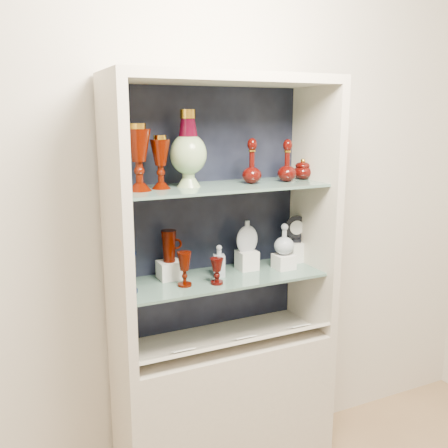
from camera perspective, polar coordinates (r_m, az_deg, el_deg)
name	(u,v)px	position (r m, az deg, el deg)	size (l,w,h in m)	color
wall_back	(204,195)	(2.39, -2.25, 3.37)	(3.50, 0.02, 2.80)	silver
cabinet_base	(224,411)	(2.57, 0.00, -20.58)	(1.00, 0.40, 0.75)	beige
cabinet_back_panel	(207,211)	(2.37, -1.95, 1.48)	(0.98, 0.02, 1.15)	black
cabinet_side_left	(116,229)	(2.05, -12.23, -0.54)	(0.04, 0.40, 1.15)	beige
cabinet_side_right	(314,210)	(2.44, 10.25, 1.60)	(0.04, 0.40, 1.15)	beige
cabinet_top_cap	(224,79)	(2.16, 0.00, 16.27)	(1.00, 0.40, 0.04)	beige
shelf_lower	(222,278)	(2.29, -0.21, -6.16)	(0.92, 0.34, 0.01)	slate
shelf_upper	(222,187)	(2.20, -0.22, 4.28)	(0.92, 0.34, 0.01)	slate
label_ledge	(234,343)	(2.29, 1.21, -13.39)	(0.92, 0.18, 0.01)	beige
label_card_0	(244,337)	(2.30, 2.27, -12.83)	(0.10, 0.07, 0.00)	white
label_card_1	(298,326)	(2.43, 8.49, -11.46)	(0.10, 0.07, 0.00)	white
label_card_2	(182,350)	(2.19, -4.77, -14.19)	(0.10, 0.07, 0.00)	white
pedestal_lamp_left	(139,158)	(2.05, -9.72, 7.50)	(0.10, 0.10, 0.27)	#430B00
pedestal_lamp_right	(160,162)	(2.10, -7.28, 7.02)	(0.09, 0.09, 0.22)	#430B00
enamel_urn	(188,149)	(2.14, -4.11, 8.59)	(0.16, 0.16, 0.33)	#0D4D24
ruby_decanter_a	(252,158)	(2.24, 3.21, 7.51)	(0.09, 0.09, 0.23)	#400704
ruby_decanter_b	(287,159)	(2.33, 7.24, 7.35)	(0.09, 0.09, 0.21)	#400704
lidded_bowl	(303,169)	(2.43, 8.98, 6.26)	(0.09, 0.09, 0.10)	#400704
cobalt_goblet	(128,272)	(2.10, -10.91, -5.46)	(0.07, 0.07, 0.17)	#051241
ruby_goblet_tall	(184,269)	(2.16, -4.54, -5.16)	(0.06, 0.06, 0.15)	#430B00
ruby_goblet_small	(217,271)	(2.18, -0.82, -5.41)	(0.06, 0.06, 0.12)	#400704
riser_ruby_pitcher	(170,270)	(2.27, -6.25, -5.25)	(0.10, 0.10, 0.08)	silver
ruby_pitcher	(169,246)	(2.24, -6.31, -2.52)	(0.11, 0.07, 0.14)	#430B00
clear_square_bottle	(219,261)	(2.28, -0.57, -4.21)	(0.05, 0.05, 0.15)	#95A0AF
riser_flat_flask	(247,260)	(2.39, 2.63, -4.14)	(0.09, 0.09, 0.09)	silver
flat_flask	(247,235)	(2.36, 2.66, -1.32)	(0.11, 0.04, 0.15)	#AFB7C3
riser_clear_round_decanter	(284,261)	(2.41, 6.83, -4.27)	(0.09, 0.09, 0.07)	silver
clear_round_decanter	(284,240)	(2.39, 6.90, -1.81)	(0.10, 0.10, 0.14)	#95A0AF
riser_cameo_medallion	(296,252)	(2.54, 8.21, -3.15)	(0.08, 0.08, 0.10)	silver
cameo_medallion	(297,229)	(2.51, 8.29, -0.52)	(0.12, 0.04, 0.14)	black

